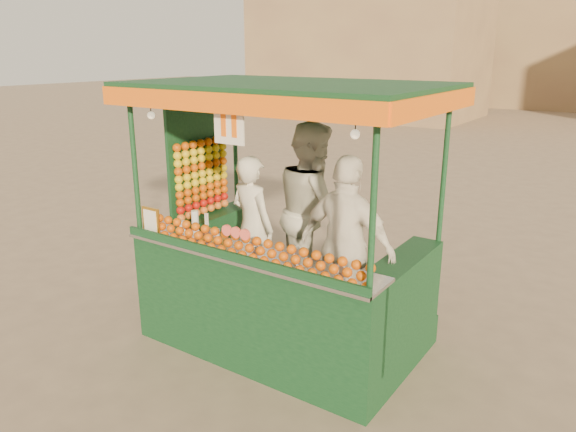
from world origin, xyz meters
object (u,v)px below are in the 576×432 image
Objects in this scene: vendor_middle at (312,211)px; juice_cart at (274,265)px; vendor_left at (252,227)px; vendor_right at (347,247)px.

juice_cart is at bearing 133.60° from vendor_middle.
vendor_left is at bearing 81.03° from vendor_middle.
juice_cart is 1.86× the size of vendor_left.
vendor_left is (-0.50, 0.30, 0.24)m from juice_cart.
juice_cart reaches higher than vendor_right.
vendor_left is 0.81× the size of vendor_middle.
vendor_middle is (0.05, 0.66, 0.42)m from juice_cart.
vendor_middle is at bearing 85.53° from juice_cart.
vendor_left is 0.69m from vendor_middle.
vendor_right is (0.76, 0.14, 0.32)m from juice_cart.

